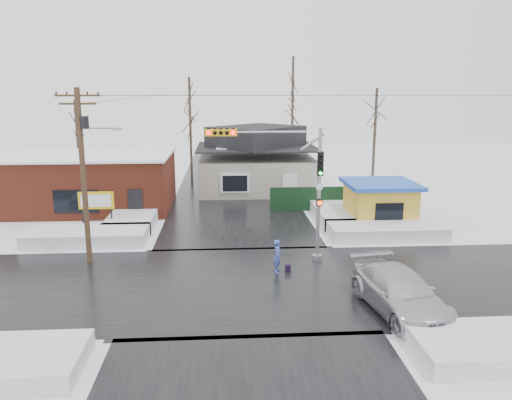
{
  "coord_description": "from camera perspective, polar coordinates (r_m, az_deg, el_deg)",
  "views": [
    {
      "loc": [
        -0.87,
        -21.93,
        8.93
      ],
      "look_at": [
        0.84,
        4.5,
        3.0
      ],
      "focal_mm": 35.0,
      "sensor_mm": 36.0,
      "label": 1
    }
  ],
  "objects": [
    {
      "name": "tree_far_right",
      "position": [
        43.89,
        13.55,
        9.96
      ],
      "size": [
        3.0,
        3.0,
        9.0
      ],
      "color": "#332821",
      "rests_on": "ground"
    },
    {
      "name": "utility_pole",
      "position": [
        26.66,
        -19.06,
        3.7
      ],
      "size": [
        3.15,
        0.44,
        9.0
      ],
      "color": "#382619",
      "rests_on": "ground"
    },
    {
      "name": "snowbank_ne",
      "position": [
        31.73,
        14.59,
        -3.39
      ],
      "size": [
        7.0,
        3.0,
        0.8
      ],
      "primitive_type": "cube",
      "color": "white",
      "rests_on": "ground"
    },
    {
      "name": "tree_far_left",
      "position": [
        48.04,
        -7.6,
        11.34
      ],
      "size": [
        3.0,
        3.0,
        10.0
      ],
      "color": "#332821",
      "rests_on": "ground"
    },
    {
      "name": "road_ns",
      "position": [
        23.69,
        -1.35,
        -9.5
      ],
      "size": [
        10.0,
        120.0,
        0.02
      ],
      "primitive_type": "cube",
      "color": "black",
      "rests_on": "ground"
    },
    {
      "name": "ground",
      "position": [
        23.69,
        -1.35,
        -9.53
      ],
      "size": [
        120.0,
        120.0,
        0.0
      ],
      "primitive_type": "plane",
      "color": "white",
      "rests_on": "ground"
    },
    {
      "name": "brick_building",
      "position": [
        39.84,
        -18.39,
        2.06
      ],
      "size": [
        12.2,
        8.2,
        4.12
      ],
      "color": "maroon",
      "rests_on": "ground"
    },
    {
      "name": "snowbank_nside_e",
      "position": [
        35.86,
        9.08,
        -1.3
      ],
      "size": [
        3.0,
        8.0,
        0.8
      ],
      "primitive_type": "cube",
      "color": "white",
      "rests_on": "ground"
    },
    {
      "name": "car",
      "position": [
        21.37,
        16.1,
        -10.12
      ],
      "size": [
        3.23,
        6.14,
        1.7
      ],
      "primitive_type": "imported",
      "rotation": [
        0.0,
        0.0,
        0.15
      ],
      "color": "silver",
      "rests_on": "ground"
    },
    {
      "name": "house",
      "position": [
        44.47,
        0.03,
        4.46
      ],
      "size": [
        10.4,
        8.4,
        5.76
      ],
      "color": "#ADA89C",
      "rests_on": "ground"
    },
    {
      "name": "marquee_sign",
      "position": [
        33.2,
        -17.79,
        -0.18
      ],
      "size": [
        2.2,
        0.21,
        2.55
      ],
      "color": "black",
      "rests_on": "ground"
    },
    {
      "name": "snowbank_nw",
      "position": [
        31.23,
        -18.69,
        -3.92
      ],
      "size": [
        7.0,
        3.0,
        0.8
      ],
      "primitive_type": "cube",
      "color": "white",
      "rests_on": "ground"
    },
    {
      "name": "road_ew",
      "position": [
        23.69,
        -1.35,
        -9.5
      ],
      "size": [
        120.0,
        10.0,
        0.02
      ],
      "primitive_type": "cube",
      "color": "black",
      "rests_on": "ground"
    },
    {
      "name": "fence",
      "position": [
        37.54,
        7.7,
        0.15
      ],
      "size": [
        8.0,
        0.12,
        1.8
      ],
      "primitive_type": "cube",
      "color": "black",
      "rests_on": "ground"
    },
    {
      "name": "tree_far_mid",
      "position": [
        50.4,
        4.24,
        13.28
      ],
      "size": [
        3.0,
        3.0,
        12.0
      ],
      "color": "#332821",
      "rests_on": "ground"
    },
    {
      "name": "shopping_bag",
      "position": [
        25.06,
        3.67,
        -7.85
      ],
      "size": [
        0.3,
        0.17,
        0.35
      ],
      "primitive_type": "cube",
      "rotation": [
        0.0,
        0.0,
        -0.18
      ],
      "color": "black",
      "rests_on": "ground"
    },
    {
      "name": "snowbank_nside_w",
      "position": [
        35.51,
        -13.54,
        -1.64
      ],
      "size": [
        3.0,
        8.0,
        0.8
      ],
      "primitive_type": "cube",
      "color": "white",
      "rests_on": "ground"
    },
    {
      "name": "kiosk",
      "position": [
        34.39,
        13.94,
        -0.3
      ],
      "size": [
        4.6,
        4.6,
        2.88
      ],
      "color": "gold",
      "rests_on": "ground"
    },
    {
      "name": "pedestrian",
      "position": [
        24.8,
        2.47,
        -6.45
      ],
      "size": [
        0.52,
        0.68,
        1.66
      ],
      "primitive_type": "imported",
      "rotation": [
        0.0,
        0.0,
        1.35
      ],
      "color": "#4054B5",
      "rests_on": "ground"
    },
    {
      "name": "traffic_signal",
      "position": [
        25.49,
        3.8,
        2.67
      ],
      "size": [
        6.05,
        0.68,
        7.0
      ],
      "color": "gray",
      "rests_on": "ground"
    },
    {
      "name": "tree_far_west",
      "position": [
        47.83,
        -19.88,
        8.8
      ],
      "size": [
        3.0,
        3.0,
        8.0
      ],
      "color": "#332821",
      "rests_on": "ground"
    }
  ]
}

